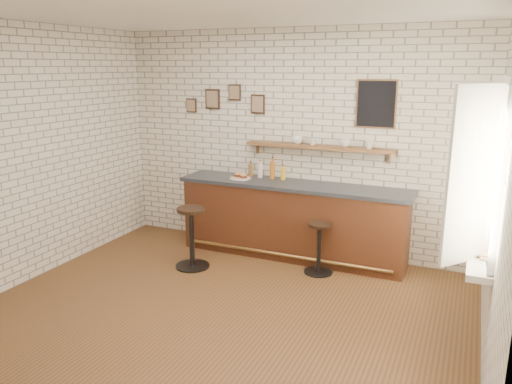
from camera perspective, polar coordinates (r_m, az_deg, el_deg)
ground at (r=5.49m, az=-3.40°, el=-12.99°), size 5.00×5.00×0.00m
bar_counter at (r=6.70m, az=4.19°, el=-3.20°), size 3.10×0.65×1.01m
sandwich_plate at (r=6.83m, az=-1.80°, el=1.59°), size 0.28×0.28×0.01m
ciabatta_sandwich at (r=6.81m, az=-1.73°, el=1.92°), size 0.23×0.16×0.07m
potato_chips at (r=6.83m, az=-1.99°, el=1.67°), size 0.26×0.17×0.00m
bitters_bottle_brown at (r=6.93m, az=-0.61°, el=2.49°), size 0.07×0.07×0.22m
bitters_bottle_white at (r=6.87m, az=0.48°, el=2.48°), size 0.06×0.06×0.25m
bitters_bottle_amber at (r=6.79m, az=1.90°, el=2.54°), size 0.07×0.07×0.30m
condiment_bottle_yellow at (r=6.75m, az=3.11°, el=2.12°), size 0.06×0.06×0.20m
bar_stool_left at (r=6.39m, az=-7.38°, el=-4.97°), size 0.44×0.44×0.79m
bar_stool_right at (r=6.24m, az=7.21°, el=-6.18°), size 0.36×0.36×0.65m
wall_shelf at (r=6.58m, az=7.15°, el=5.11°), size 2.00×0.18×0.18m
shelf_cup_a at (r=6.66m, az=4.74°, el=5.94°), size 0.15×0.15×0.11m
shelf_cup_b at (r=6.60m, az=6.51°, el=5.71°), size 0.13×0.13×0.08m
shelf_cup_c at (r=6.48m, az=10.16°, el=5.51°), size 0.14×0.14×0.10m
shelf_cup_d at (r=6.42m, az=12.81°, el=5.28°), size 0.12×0.12×0.10m
back_wall_decor at (r=6.65m, az=6.05°, el=10.16°), size 2.96×0.02×0.56m
window_sill at (r=4.90m, az=24.21°, el=-6.24°), size 0.20×1.35×0.06m
casement_window at (r=4.71m, az=24.61°, el=2.41°), size 0.40×1.30×1.56m
book_lower at (r=4.69m, az=24.01°, el=-6.57°), size 0.21×0.26×0.02m
book_upper at (r=4.71m, az=24.03°, el=-6.25°), size 0.15×0.21×0.02m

